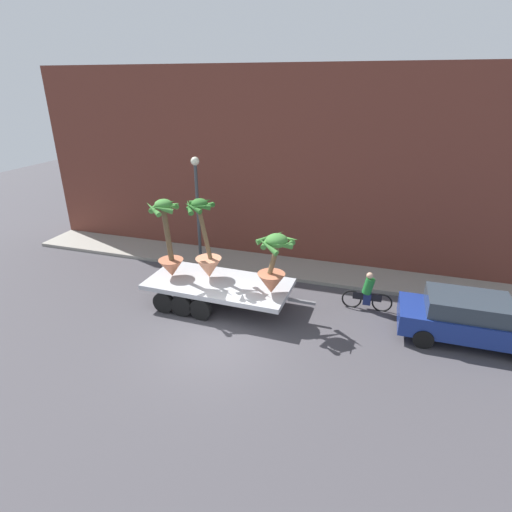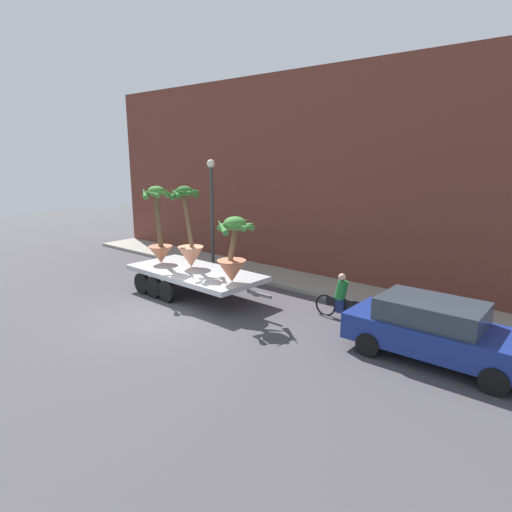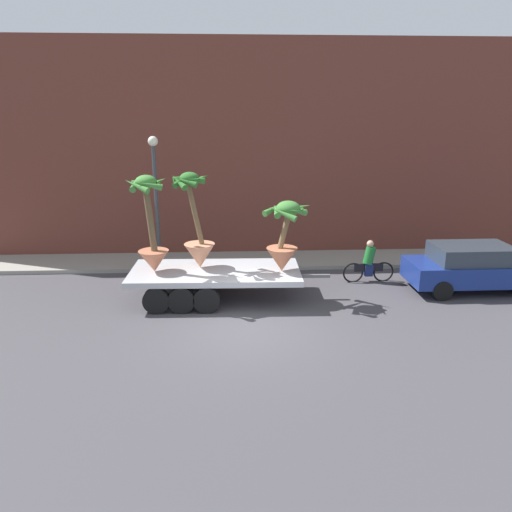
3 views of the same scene
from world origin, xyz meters
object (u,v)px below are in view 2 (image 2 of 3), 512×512
potted_palm_front (233,253)px  parked_car (436,330)px  flatbed_trailer (191,275)px  potted_palm_middle (159,231)px  potted_palm_rear (189,236)px  cyclist (341,299)px  street_lamp (212,200)px

potted_palm_front → parked_car: bearing=4.8°
potted_palm_front → flatbed_trailer: bearing=174.8°
flatbed_trailer → potted_palm_middle: bearing=-177.7°
potted_palm_rear → parked_car: potted_palm_rear is taller
cyclist → flatbed_trailer: bearing=-166.2°
potted_palm_rear → potted_palm_middle: size_ratio=1.01×
flatbed_trailer → cyclist: size_ratio=3.47×
parked_car → street_lamp: bearing=165.7°
flatbed_trailer → potted_palm_front: bearing=-5.2°
street_lamp → potted_palm_front: bearing=-37.2°
cyclist → parked_car: size_ratio=0.40×
potted_palm_middle → street_lamp: size_ratio=0.63×
flatbed_trailer → potted_palm_rear: 1.46m
flatbed_trailer → potted_palm_middle: 2.26m
cyclist → street_lamp: street_lamp is taller
cyclist → street_lamp: (-7.56, 1.71, 2.56)m
potted_palm_middle → potted_palm_rear: bearing=13.8°
flatbed_trailer → potted_palm_middle: (-1.69, -0.07, 1.49)m
street_lamp → parked_car: bearing=-14.3°
potted_palm_rear → potted_palm_middle: bearing=-166.2°
flatbed_trailer → potted_palm_middle: size_ratio=2.11×
potted_palm_middle → cyclist: (7.29, 1.45, -1.58)m
street_lamp → flatbed_trailer: bearing=-57.6°
potted_palm_middle → cyclist: potted_palm_middle is taller
potted_palm_front → cyclist: size_ratio=1.21×
potted_palm_middle → cyclist: bearing=11.2°
flatbed_trailer → parked_car: 8.90m
street_lamp → cyclist: bearing=-12.7°
cyclist → street_lamp: bearing=167.3°
potted_palm_middle → parked_car: (10.58, 0.40, -1.43)m
flatbed_trailer → potted_palm_middle: potted_palm_middle is taller
potted_palm_rear → cyclist: bearing=10.6°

